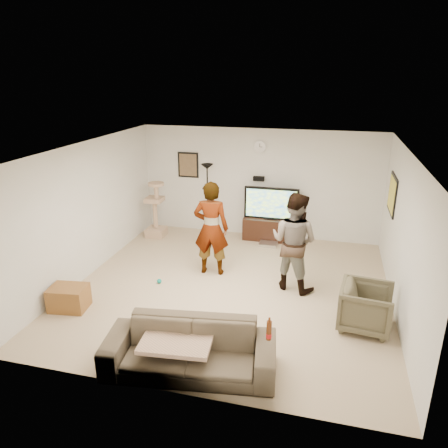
% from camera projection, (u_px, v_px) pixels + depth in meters
% --- Properties ---
extents(floor, '(5.50, 5.50, 0.02)m').
position_uv_depth(floor, '(231.00, 288.00, 7.63)').
color(floor, tan).
rests_on(floor, ground).
extents(ceiling, '(5.50, 5.50, 0.02)m').
position_uv_depth(ceiling, '(232.00, 148.00, 6.78)').
color(ceiling, white).
rests_on(ceiling, wall_back).
extents(wall_back, '(5.50, 0.04, 2.50)m').
position_uv_depth(wall_back, '(259.00, 184.00, 9.71)').
color(wall_back, silver).
rests_on(wall_back, floor).
extents(wall_front, '(5.50, 0.04, 2.50)m').
position_uv_depth(wall_front, '(174.00, 303.00, 4.70)').
color(wall_front, silver).
rests_on(wall_front, floor).
extents(wall_left, '(0.04, 5.50, 2.50)m').
position_uv_depth(wall_left, '(87.00, 210.00, 7.85)').
color(wall_left, silver).
rests_on(wall_left, floor).
extents(wall_right, '(0.04, 5.50, 2.50)m').
position_uv_depth(wall_right, '(403.00, 237.00, 6.56)').
color(wall_right, silver).
rests_on(wall_right, floor).
extents(wall_clock, '(0.26, 0.04, 0.26)m').
position_uv_depth(wall_clock, '(260.00, 147.00, 9.40)').
color(wall_clock, white).
rests_on(wall_clock, wall_back).
extents(wall_speaker, '(0.25, 0.10, 0.10)m').
position_uv_depth(wall_speaker, '(259.00, 179.00, 9.61)').
color(wall_speaker, black).
rests_on(wall_speaker, wall_back).
extents(picture_back, '(0.42, 0.03, 0.52)m').
position_uv_depth(picture_back, '(188.00, 165.00, 9.97)').
color(picture_back, brown).
rests_on(picture_back, wall_back).
extents(picture_right, '(0.03, 0.78, 0.62)m').
position_uv_depth(picture_right, '(392.00, 194.00, 7.94)').
color(picture_right, yellow).
rests_on(picture_right, wall_right).
extents(tv_stand, '(1.23, 0.45, 0.51)m').
position_uv_depth(tv_stand, '(270.00, 229.00, 9.75)').
color(tv_stand, black).
rests_on(tv_stand, floor).
extents(console_box, '(0.40, 0.30, 0.07)m').
position_uv_depth(console_box, '(268.00, 244.00, 9.46)').
color(console_box, silver).
rests_on(console_box, floor).
extents(tv, '(1.22, 0.08, 0.73)m').
position_uv_depth(tv, '(271.00, 203.00, 9.54)').
color(tv, black).
rests_on(tv, tv_stand).
extents(tv_screen, '(1.13, 0.01, 0.64)m').
position_uv_depth(tv_screen, '(271.00, 204.00, 9.50)').
color(tv_screen, '#D5FE3D').
rests_on(tv_screen, tv).
extents(floor_lamp, '(0.32, 0.32, 1.69)m').
position_uv_depth(floor_lamp, '(208.00, 200.00, 9.85)').
color(floor_lamp, black).
rests_on(floor_lamp, floor).
extents(cat_tree, '(0.44, 0.44, 1.32)m').
position_uv_depth(cat_tree, '(155.00, 209.00, 9.81)').
color(cat_tree, tan).
rests_on(cat_tree, floor).
extents(person_left, '(0.69, 0.48, 1.81)m').
position_uv_depth(person_left, '(211.00, 228.00, 7.91)').
color(person_left, '#9E9EA7').
rests_on(person_left, floor).
extents(person_right, '(1.04, 0.94, 1.77)m').
position_uv_depth(person_right, '(294.00, 242.00, 7.36)').
color(person_right, '#3F5A93').
rests_on(person_right, floor).
extents(sofa, '(2.29, 1.15, 0.64)m').
position_uv_depth(sofa, '(190.00, 349.00, 5.42)').
color(sofa, '#4D4334').
rests_on(sofa, floor).
extents(throw_blanket, '(0.96, 0.79, 0.06)m').
position_uv_depth(throw_blanket, '(177.00, 340.00, 5.42)').
color(throw_blanket, tan).
rests_on(throw_blanket, sofa).
extents(beer_bottle, '(0.06, 0.06, 0.25)m').
position_uv_depth(beer_bottle, '(269.00, 330.00, 5.04)').
color(beer_bottle, '#5E290E').
rests_on(beer_bottle, sofa).
extents(armchair, '(0.85, 0.83, 0.70)m').
position_uv_depth(armchair, '(366.00, 307.00, 6.33)').
color(armchair, brown).
rests_on(armchair, floor).
extents(side_table, '(0.64, 0.51, 0.39)m').
position_uv_depth(side_table, '(69.00, 298.00, 6.90)').
color(side_table, brown).
rests_on(side_table, floor).
extents(toy_ball, '(0.09, 0.09, 0.09)m').
position_uv_depth(toy_ball, '(159.00, 281.00, 7.77)').
color(toy_ball, '#0A847B').
rests_on(toy_ball, floor).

